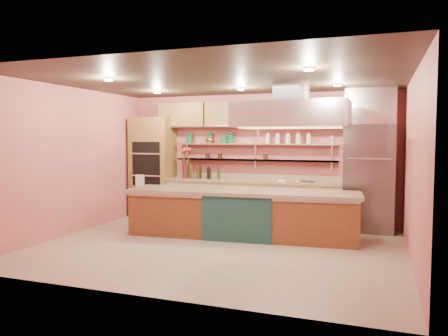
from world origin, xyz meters
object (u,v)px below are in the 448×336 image
at_px(refrigerator, 369,178).
at_px(kitchen_scale, 282,179).
at_px(flower_vase, 186,171).
at_px(green_canister, 224,139).
at_px(copper_kettle, 210,140).
at_px(island, 242,214).

height_order(refrigerator, kitchen_scale, refrigerator).
xyz_separation_m(flower_vase, green_canister, (0.84, 0.22, 0.73)).
xyz_separation_m(copper_kettle, green_canister, (0.34, 0.00, 0.02)).
bearing_deg(copper_kettle, kitchen_scale, -7.35).
relative_size(island, copper_kettle, 21.83).
height_order(refrigerator, green_canister, refrigerator).
bearing_deg(refrigerator, kitchen_scale, 179.67).
bearing_deg(flower_vase, kitchen_scale, 0.00).
distance_m(island, copper_kettle, 2.42).
xyz_separation_m(refrigerator, kitchen_scale, (-1.73, 0.01, -0.07)).
distance_m(refrigerator, island, 2.64).
relative_size(copper_kettle, green_canister, 1.02).
distance_m(refrigerator, flower_vase, 3.94).
distance_m(flower_vase, green_canister, 1.14).
bearing_deg(flower_vase, refrigerator, -0.15).
bearing_deg(kitchen_scale, island, -114.70).
relative_size(flower_vase, green_canister, 1.55).
height_order(refrigerator, island, refrigerator).
bearing_deg(kitchen_scale, copper_kettle, 166.80).
height_order(refrigerator, flower_vase, refrigerator).
relative_size(refrigerator, island, 0.50).
bearing_deg(kitchen_scale, flower_vase, 174.16).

